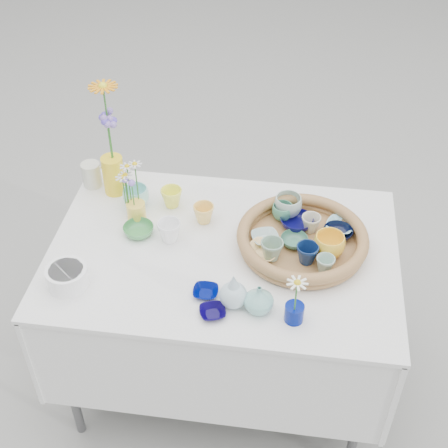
# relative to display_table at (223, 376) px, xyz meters

# --- Properties ---
(ground) EXTENTS (80.00, 80.00, 0.00)m
(ground) POSITION_rel_display_table_xyz_m (0.00, 0.00, 0.00)
(ground) COLOR gray
(display_table) EXTENTS (1.26, 0.86, 0.77)m
(display_table) POSITION_rel_display_table_xyz_m (0.00, 0.00, 0.00)
(display_table) COLOR white
(display_table) RESTS_ON ground
(wicker_tray) EXTENTS (0.47, 0.47, 0.08)m
(wicker_tray) POSITION_rel_display_table_xyz_m (0.28, 0.05, 0.80)
(wicker_tray) COLOR brown
(wicker_tray) RESTS_ON display_table
(tray_ceramic_0) EXTENTS (0.16, 0.16, 0.04)m
(tray_ceramic_0) POSITION_rel_display_table_xyz_m (0.26, 0.15, 0.80)
(tray_ceramic_0) COLOR #090845
(tray_ceramic_0) RESTS_ON wicker_tray
(tray_ceramic_1) EXTENTS (0.14, 0.14, 0.03)m
(tray_ceramic_1) POSITION_rel_display_table_xyz_m (0.41, 0.11, 0.80)
(tray_ceramic_1) COLOR black
(tray_ceramic_1) RESTS_ON wicker_tray
(tray_ceramic_2) EXTENTS (0.14, 0.14, 0.09)m
(tray_ceramic_2) POSITION_rel_display_table_xyz_m (0.37, 0.01, 0.83)
(tray_ceramic_2) COLOR yellow
(tray_ceramic_2) RESTS_ON wicker_tray
(tray_ceramic_3) EXTENTS (0.12, 0.12, 0.03)m
(tray_ceramic_3) POSITION_rel_display_table_xyz_m (0.25, 0.05, 0.80)
(tray_ceramic_3) COLOR #3F725B
(tray_ceramic_3) RESTS_ON wicker_tray
(tray_ceramic_4) EXTENTS (0.09, 0.09, 0.08)m
(tray_ceramic_4) POSITION_rel_display_table_xyz_m (0.18, -0.04, 0.82)
(tray_ceramic_4) COLOR gray
(tray_ceramic_4) RESTS_ON wicker_tray
(tray_ceramic_5) EXTENTS (0.13, 0.13, 0.02)m
(tray_ceramic_5) POSITION_rel_display_table_xyz_m (0.15, 0.05, 0.79)
(tray_ceramic_5) COLOR #A0BDB9
(tray_ceramic_5) RESTS_ON wicker_tray
(tray_ceramic_6) EXTENTS (0.12, 0.12, 0.08)m
(tray_ceramic_6) POSITION_rel_display_table_xyz_m (0.22, 0.21, 0.82)
(tray_ceramic_6) COLOR #ABC5B8
(tray_ceramic_6) RESTS_ON wicker_tray
(tray_ceramic_7) EXTENTS (0.08, 0.08, 0.07)m
(tray_ceramic_7) POSITION_rel_display_table_xyz_m (0.31, 0.13, 0.82)
(tray_ceramic_7) COLOR beige
(tray_ceramic_7) RESTS_ON wicker_tray
(tray_ceramic_8) EXTENTS (0.13, 0.13, 0.03)m
(tray_ceramic_8) POSITION_rel_display_table_xyz_m (0.42, 0.15, 0.80)
(tray_ceramic_8) COLOR #9DE3F8
(tray_ceramic_8) RESTS_ON wicker_tray
(tray_ceramic_9) EXTENTS (0.10, 0.10, 0.07)m
(tray_ceramic_9) POSITION_rel_display_table_xyz_m (0.30, -0.04, 0.82)
(tray_ceramic_9) COLOR #0D224E
(tray_ceramic_9) RESTS_ON wicker_tray
(tray_ceramic_10) EXTENTS (0.15, 0.15, 0.03)m
(tray_ceramic_10) POSITION_rel_display_table_xyz_m (0.15, -0.02, 0.80)
(tray_ceramic_10) COLOR #FFD387
(tray_ceramic_10) RESTS_ON wicker_tray
(tray_ceramic_11) EXTENTS (0.07, 0.07, 0.06)m
(tray_ceramic_11) POSITION_rel_display_table_xyz_m (0.36, -0.08, 0.81)
(tray_ceramic_11) COLOR #9DC1B1
(tray_ceramic_11) RESTS_ON wicker_tray
(tray_ceramic_12) EXTENTS (0.10, 0.10, 0.06)m
(tray_ceramic_12) POSITION_rel_display_table_xyz_m (0.20, 0.18, 0.81)
(tray_ceramic_12) COLOR #469571
(tray_ceramic_12) RESTS_ON wicker_tray
(loose_ceramic_0) EXTENTS (0.10, 0.10, 0.08)m
(loose_ceramic_0) POSITION_rel_display_table_xyz_m (-0.23, 0.22, 0.80)
(loose_ceramic_0) COLOR #FDFF4F
(loose_ceramic_0) RESTS_ON display_table
(loose_ceramic_1) EXTENTS (0.10, 0.10, 0.07)m
(loose_ceramic_1) POSITION_rel_display_table_xyz_m (-0.10, 0.15, 0.80)
(loose_ceramic_1) COLOR #FFCE60
(loose_ceramic_1) RESTS_ON display_table
(loose_ceramic_2) EXTENTS (0.14, 0.14, 0.04)m
(loose_ceramic_2) POSITION_rel_display_table_xyz_m (-0.32, 0.04, 0.78)
(loose_ceramic_2) COLOR #44934F
(loose_ceramic_2) RESTS_ON display_table
(loose_ceramic_3) EXTENTS (0.10, 0.10, 0.08)m
(loose_ceramic_3) POSITION_rel_display_table_xyz_m (-0.20, 0.03, 0.81)
(loose_ceramic_3) COLOR white
(loose_ceramic_3) RESTS_ON display_table
(loose_ceramic_4) EXTENTS (0.09, 0.09, 0.02)m
(loose_ceramic_4) POSITION_rel_display_table_xyz_m (-0.03, -0.23, 0.78)
(loose_ceramic_4) COLOR #000959
(loose_ceramic_4) RESTS_ON display_table
(loose_ceramic_5) EXTENTS (0.13, 0.13, 0.08)m
(loose_ceramic_5) POSITION_rel_display_table_xyz_m (-0.37, 0.21, 0.80)
(loose_ceramic_5) COLOR #98E2DC
(loose_ceramic_5) RESTS_ON display_table
(loose_ceramic_6) EXTENTS (0.11, 0.11, 0.02)m
(loose_ceramic_6) POSITION_rel_display_table_xyz_m (0.01, -0.31, 0.78)
(loose_ceramic_6) COLOR #070136
(loose_ceramic_6) RESTS_ON display_table
(fluted_bowl) EXTENTS (0.19, 0.19, 0.07)m
(fluted_bowl) POSITION_rel_display_table_xyz_m (-0.50, -0.25, 0.80)
(fluted_bowl) COLOR white
(fluted_bowl) RESTS_ON display_table
(bud_vase_paleblue) EXTENTS (0.10, 0.10, 0.14)m
(bud_vase_paleblue) POSITION_rel_display_table_xyz_m (0.07, -0.26, 0.84)
(bud_vase_paleblue) COLOR #AAC4CD
(bud_vase_paleblue) RESTS_ON display_table
(bud_vase_seafoam) EXTENTS (0.13, 0.13, 0.10)m
(bud_vase_seafoam) POSITION_rel_display_table_xyz_m (0.15, -0.27, 0.82)
(bud_vase_seafoam) COLOR #78B8AF
(bud_vase_seafoam) RESTS_ON display_table
(bud_vase_cobalt) EXTENTS (0.07, 0.07, 0.06)m
(bud_vase_cobalt) POSITION_rel_display_table_xyz_m (0.27, -0.30, 0.80)
(bud_vase_cobalt) COLOR #00106D
(bud_vase_cobalt) RESTS_ON display_table
(single_daisy) EXTENTS (0.08, 0.08, 0.14)m
(single_daisy) POSITION_rel_display_table_xyz_m (0.27, -0.31, 0.89)
(single_daisy) COLOR white
(single_daisy) RESTS_ON bud_vase_cobalt
(tall_vase_yellow) EXTENTS (0.09, 0.09, 0.16)m
(tall_vase_yellow) POSITION_rel_display_table_xyz_m (-0.48, 0.28, 0.85)
(tall_vase_yellow) COLOR yellow
(tall_vase_yellow) RESTS_ON display_table
(gerbera) EXTENTS (0.13, 0.13, 0.32)m
(gerbera) POSITION_rel_display_table_xyz_m (-0.47, 0.29, 1.08)
(gerbera) COLOR orange
(gerbera) RESTS_ON tall_vase_yellow
(hydrangea) EXTENTS (0.07, 0.07, 0.24)m
(hydrangea) POSITION_rel_display_table_xyz_m (-0.48, 0.28, 1.01)
(hydrangea) COLOR #5B45CC
(hydrangea) RESTS_ON tall_vase_yellow
(white_pitcher) EXTENTS (0.11, 0.08, 0.10)m
(white_pitcher) POSITION_rel_display_table_xyz_m (-0.58, 0.31, 0.82)
(white_pitcher) COLOR beige
(white_pitcher) RESTS_ON display_table
(daisy_cup) EXTENTS (0.08, 0.08, 0.08)m
(daisy_cup) POSITION_rel_display_table_xyz_m (-0.35, 0.12, 0.80)
(daisy_cup) COLOR #FFD64D
(daisy_cup) RESTS_ON display_table
(daisy_posy) EXTENTS (0.10, 0.10, 0.16)m
(daisy_posy) POSITION_rel_display_table_xyz_m (-0.36, 0.14, 0.92)
(daisy_posy) COLOR silver
(daisy_posy) RESTS_ON daisy_cup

